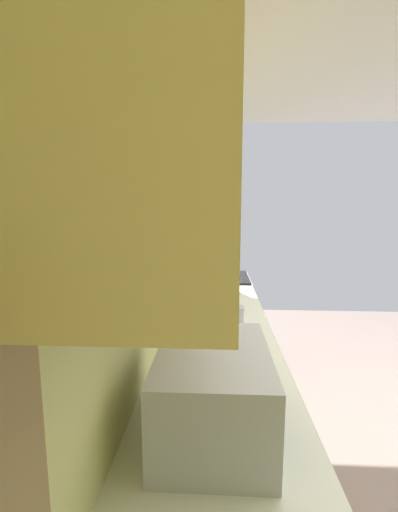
% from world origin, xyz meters
% --- Properties ---
extents(wall_back, '(4.28, 0.12, 2.57)m').
position_xyz_m(wall_back, '(0.00, 1.71, 1.28)').
color(wall_back, '#DFDB85').
rests_on(wall_back, ground_plane).
extents(counter_run, '(3.33, 0.66, 0.90)m').
position_xyz_m(counter_run, '(-0.41, 1.34, 0.45)').
color(counter_run, '#F5CC7E').
rests_on(counter_run, ground_plane).
extents(upper_cabinets, '(2.14, 0.33, 0.65)m').
position_xyz_m(upper_cabinets, '(-0.41, 1.49, 1.81)').
color(upper_cabinets, '#F2D37F').
extents(oven_range, '(0.65, 0.66, 1.08)m').
position_xyz_m(oven_range, '(1.57, 1.33, 0.46)').
color(oven_range, '#B7BABF').
rests_on(oven_range, ground_plane).
extents(microwave, '(0.51, 0.37, 0.29)m').
position_xyz_m(microwave, '(-0.81, 1.36, 1.04)').
color(microwave, '#B7BABF').
rests_on(microwave, counter_run).
extents(bowl, '(0.20, 0.20, 0.07)m').
position_xyz_m(bowl, '(-0.31, 1.24, 0.94)').
color(bowl, silver).
rests_on(bowl, counter_run).
extents(kettle, '(0.17, 0.12, 0.15)m').
position_xyz_m(kettle, '(0.19, 1.24, 0.96)').
color(kettle, '#B7BABF').
rests_on(kettle, counter_run).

